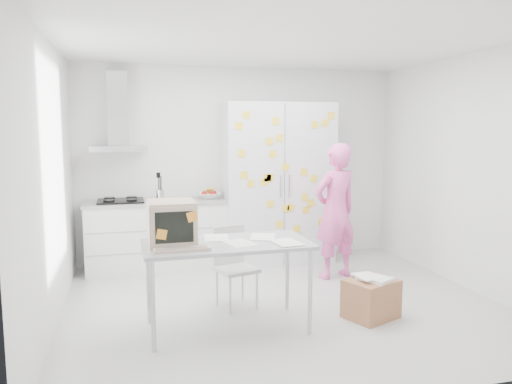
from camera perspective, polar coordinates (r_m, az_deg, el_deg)
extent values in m
cube|color=silver|center=(5.46, 3.05, -12.71)|extent=(4.50, 4.00, 0.02)
cube|color=white|center=(7.08, -1.82, 3.18)|extent=(4.50, 0.02, 2.70)
cube|color=white|center=(4.96, -22.46, 0.88)|extent=(0.02, 4.00, 2.70)
cube|color=white|center=(6.22, 23.30, 2.03)|extent=(0.02, 4.00, 2.70)
cube|color=white|center=(5.20, 3.25, 16.62)|extent=(4.50, 4.00, 0.02)
cube|color=white|center=(6.74, -11.23, -4.98)|extent=(1.80, 0.60, 0.88)
cube|color=gray|center=(6.42, -11.10, -4.32)|extent=(1.76, 0.01, 0.01)
cube|color=gray|center=(6.48, -11.04, -6.75)|extent=(1.76, 0.01, 0.01)
cube|color=#9E9E99|center=(6.66, -11.33, -1.11)|extent=(1.84, 0.63, 0.04)
cube|color=black|center=(6.65, -15.21, -1.02)|extent=(0.58, 0.50, 0.03)
cylinder|color=black|center=(6.53, -16.45, -0.95)|extent=(0.14, 0.14, 0.02)
cylinder|color=black|center=(6.53, -14.00, -0.87)|extent=(0.14, 0.14, 0.02)
cylinder|color=black|center=(6.77, -16.39, -0.67)|extent=(0.14, 0.14, 0.02)
cylinder|color=black|center=(6.76, -14.02, -0.59)|extent=(0.14, 0.14, 0.02)
cylinder|color=silver|center=(6.65, -10.92, -0.33)|extent=(0.10, 0.10, 0.14)
cylinder|color=black|center=(6.65, -11.07, 0.53)|extent=(0.01, 0.01, 0.30)
cylinder|color=black|center=(6.63, -10.78, 0.52)|extent=(0.01, 0.01, 0.30)
cylinder|color=black|center=(6.66, -10.91, 0.55)|extent=(0.01, 0.01, 0.30)
cube|color=black|center=(6.63, -11.11, 1.90)|extent=(0.05, 0.01, 0.07)
imported|color=white|center=(6.73, -5.39, -0.42)|extent=(0.31, 0.31, 0.08)
sphere|color=#B2140F|center=(6.74, -5.92, -0.19)|extent=(0.08, 0.08, 0.08)
sphere|color=#B2140F|center=(6.68, -5.06, -0.24)|extent=(0.08, 0.08, 0.08)
sphere|color=#B2140F|center=(6.78, -4.86, -0.13)|extent=(0.08, 0.08, 0.08)
cylinder|color=yellow|center=(6.74, -5.59, 0.20)|extent=(0.09, 0.17, 0.10)
cylinder|color=yellow|center=(6.74, -5.38, 0.21)|extent=(0.04, 0.17, 0.10)
cylinder|color=yellow|center=(6.75, -5.17, 0.22)|extent=(0.08, 0.17, 0.10)
cube|color=silver|center=(6.64, -15.40, 4.81)|extent=(0.70, 0.48, 0.07)
cube|color=silver|center=(6.76, -15.53, 9.09)|extent=(0.26, 0.24, 0.95)
cube|color=silver|center=(6.91, 2.44, 0.99)|extent=(1.50, 0.65, 2.20)
cube|color=slate|center=(6.59, 3.28, 0.69)|extent=(0.01, 0.01, 2.16)
cube|color=silver|center=(6.56, 2.81, 0.66)|extent=(0.02, 0.02, 0.30)
cube|color=silver|center=(6.60, 3.80, 0.69)|extent=(0.02, 0.02, 0.30)
cube|color=yellow|center=(6.69, 6.74, 7.64)|extent=(0.10, 0.00, 0.10)
cube|color=yellow|center=(6.74, 7.92, 7.82)|extent=(0.12, 0.00, 0.12)
cube|color=yellow|center=(6.83, 8.62, 0.45)|extent=(0.12, 0.00, 0.12)
cube|color=yellow|center=(6.51, 1.34, 1.60)|extent=(0.10, 0.00, 0.10)
cube|color=yellow|center=(6.57, 3.40, 2.88)|extent=(0.12, 0.00, 0.12)
cube|color=yellow|center=(6.75, 6.30, -1.28)|extent=(0.12, 0.00, 0.12)
cube|color=yellow|center=(6.56, 1.63, -1.38)|extent=(0.10, 0.00, 0.10)
cube|color=yellow|center=(6.51, 2.24, 8.11)|extent=(0.12, 0.00, 0.12)
cube|color=yellow|center=(6.66, 4.02, -1.78)|extent=(0.12, 0.00, 0.12)
cube|color=yellow|center=(6.72, 6.61, 1.55)|extent=(0.12, 0.00, 0.12)
cube|color=yellow|center=(6.71, 5.62, -0.61)|extent=(0.10, 0.00, 0.10)
cube|color=yellow|center=(6.49, 1.54, 5.79)|extent=(0.12, 0.00, 0.12)
cube|color=yellow|center=(6.46, -0.60, 0.99)|extent=(0.10, 0.00, 0.10)
cube|color=yellow|center=(6.43, -1.38, 1.96)|extent=(0.10, 0.00, 0.10)
cube|color=yellow|center=(6.39, -1.93, 7.56)|extent=(0.11, 0.00, 0.11)
cube|color=yellow|center=(6.65, 2.69, -3.73)|extent=(0.10, 0.00, 0.10)
cube|color=yellow|center=(6.52, 1.63, 1.66)|extent=(0.11, 0.00, 0.11)
cube|color=yellow|center=(6.85, 7.53, -3.40)|extent=(0.11, 0.00, 0.11)
cube|color=yellow|center=(6.78, 8.59, 8.63)|extent=(0.10, 0.00, 0.10)
cube|color=yellow|center=(6.51, 1.92, 4.36)|extent=(0.10, 0.00, 0.10)
cube|color=yellow|center=(6.50, 0.92, 1.15)|extent=(0.11, 0.00, 0.11)
cube|color=yellow|center=(6.74, 4.71, -4.20)|extent=(0.10, 0.00, 0.10)
cube|color=yellow|center=(6.41, -1.09, 8.81)|extent=(0.10, 0.00, 0.10)
cube|color=yellow|center=(6.40, -1.65, 4.45)|extent=(0.12, 0.00, 0.12)
cube|color=yellow|center=(6.74, 5.74, -2.04)|extent=(0.11, 0.00, 0.11)
cube|color=yellow|center=(6.53, 2.69, 6.21)|extent=(0.11, 0.00, 0.11)
cube|color=yellow|center=(6.66, 5.48, 2.30)|extent=(0.11, 0.00, 0.11)
cube|color=yellow|center=(6.64, 3.43, -1.90)|extent=(0.11, 0.00, 0.11)
imported|color=pink|center=(6.24, 9.07, -2.18)|extent=(0.70, 0.56, 1.68)
cube|color=#A0A8AA|center=(4.59, -3.35, -5.97)|extent=(1.53, 0.78, 0.03)
cylinder|color=#B4B6BA|center=(4.31, -11.69, -12.70)|extent=(0.04, 0.04, 0.78)
cylinder|color=#B4B6BA|center=(4.60, 6.20, -11.29)|extent=(0.04, 0.04, 0.78)
cylinder|color=#B4B6BA|center=(4.91, -12.20, -10.23)|extent=(0.04, 0.04, 0.78)
cylinder|color=#B4B6BA|center=(5.17, 3.59, -9.19)|extent=(0.04, 0.04, 0.78)
cube|color=#C9AD95|center=(4.55, -9.64, -3.44)|extent=(0.42, 0.44, 0.39)
cube|color=#C9AD95|center=(4.33, -9.33, -3.98)|extent=(0.39, 0.02, 0.35)
cube|color=black|center=(4.32, -9.31, -4.01)|extent=(0.33, 0.01, 0.27)
cube|color=#FF9C2E|center=(4.31, -10.73, -4.79)|extent=(0.10, 0.01, 0.10)
cube|color=#FF9C2E|center=(4.32, -7.32, -2.81)|extent=(0.10, 0.01, 0.10)
cube|color=#C9AD95|center=(4.32, -8.48, -6.46)|extent=(0.48, 0.17, 0.03)
cube|color=gray|center=(4.32, -8.48, -6.25)|extent=(0.44, 0.13, 0.01)
cube|color=white|center=(4.55, -1.86, -5.83)|extent=(0.30, 0.37, 0.00)
cube|color=white|center=(4.80, 0.78, -5.13)|extent=(0.32, 0.38, 0.00)
cube|color=white|center=(4.56, 3.53, -5.76)|extent=(0.26, 0.35, 0.00)
cube|color=white|center=(4.78, -4.54, -5.21)|extent=(0.27, 0.35, 0.00)
cube|color=silver|center=(5.22, -2.24, -8.83)|extent=(0.47, 0.47, 0.04)
cube|color=silver|center=(5.31, -3.12, -6.04)|extent=(0.36, 0.12, 0.41)
cylinder|color=silver|center=(5.09, -2.97, -11.77)|extent=(0.03, 0.03, 0.39)
cylinder|color=silver|center=(5.23, 0.08, -11.24)|extent=(0.03, 0.03, 0.39)
cylinder|color=silver|center=(5.35, -4.49, -10.83)|extent=(0.03, 0.03, 0.39)
cylinder|color=silver|center=(5.48, -1.55, -10.36)|extent=(0.03, 0.03, 0.39)
cube|color=#A26C46|center=(5.14, 13.01, -11.81)|extent=(0.59, 0.53, 0.38)
cube|color=white|center=(5.08, 13.39, -9.59)|extent=(0.35, 0.38, 0.03)
cube|color=white|center=(5.07, 12.54, -9.37)|extent=(0.22, 0.30, 0.00)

